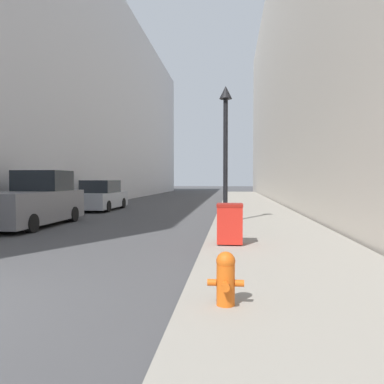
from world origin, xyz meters
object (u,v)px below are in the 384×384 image
Objects in this scene: pickup_truck at (33,202)px; parked_sedan_near at (101,196)px; trash_bin at (230,223)px; lamppost at (226,138)px; fire_hydrant at (226,277)px.

pickup_truck reaches higher than parked_sedan_near.
trash_bin is 0.22× the size of parked_sedan_near.
pickup_truck is 7.63m from parked_sedan_near.
lamppost is (-0.20, 4.96, 2.71)m from trash_bin.
trash_bin is (0.03, 4.71, 0.16)m from fire_hydrant.
pickup_truck reaches higher than trash_bin.
lamppost reaches higher than trash_bin.
lamppost reaches higher than parked_sedan_near.
parked_sedan_near reaches higher than fire_hydrant.
lamppost is at bearing -42.26° from parked_sedan_near.
trash_bin is 5.65m from lamppost.
lamppost is at bearing 90.99° from fire_hydrant.
lamppost is at bearing 6.90° from pickup_truck.
fire_hydrant is 0.13× the size of lamppost.
fire_hydrant is at bearing -49.33° from pickup_truck.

